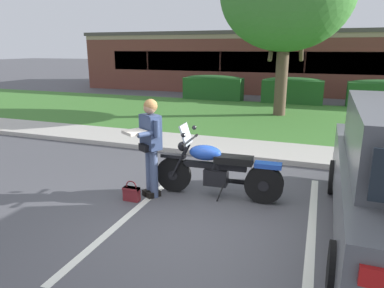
# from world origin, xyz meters

# --- Properties ---
(ground_plane) EXTENTS (140.00, 140.00, 0.00)m
(ground_plane) POSITION_xyz_m (0.00, 0.00, 0.00)
(ground_plane) COLOR #4C4C51
(curb_strip) EXTENTS (60.00, 0.20, 0.12)m
(curb_strip) POSITION_xyz_m (0.00, 3.28, 0.06)
(curb_strip) COLOR #B7B2A8
(curb_strip) RESTS_ON ground
(concrete_walk) EXTENTS (60.00, 1.50, 0.08)m
(concrete_walk) POSITION_xyz_m (0.00, 4.13, 0.04)
(concrete_walk) COLOR #B7B2A8
(concrete_walk) RESTS_ON ground
(grass_lawn) EXTENTS (60.00, 7.29, 0.06)m
(grass_lawn) POSITION_xyz_m (0.00, 8.53, 0.03)
(grass_lawn) COLOR #3D752D
(grass_lawn) RESTS_ON ground
(stall_stripe_0) EXTENTS (0.15, 4.40, 0.01)m
(stall_stripe_0) POSITION_xyz_m (-1.11, 0.20, 0.00)
(stall_stripe_0) COLOR silver
(stall_stripe_0) RESTS_ON ground
(stall_stripe_1) EXTENTS (0.15, 4.40, 0.01)m
(stall_stripe_1) POSITION_xyz_m (1.57, 0.20, 0.00)
(stall_stripe_1) COLOR silver
(stall_stripe_1) RESTS_ON ground
(motorcycle) EXTENTS (2.24, 0.82, 1.26)m
(motorcycle) POSITION_xyz_m (0.04, 1.02, 0.49)
(motorcycle) COLOR black
(motorcycle) RESTS_ON ground
(rider_person) EXTENTS (0.60, 0.67, 1.70)m
(rider_person) POSITION_xyz_m (-1.12, 0.64, 1.01)
(rider_person) COLOR black
(rider_person) RESTS_ON ground
(handbag) EXTENTS (0.28, 0.13, 0.36)m
(handbag) POSITION_xyz_m (-1.35, 0.34, 0.14)
(handbag) COLOR maroon
(handbag) RESTS_ON ground
(hedge_left) EXTENTS (2.91, 0.90, 1.24)m
(hedge_left) POSITION_xyz_m (-3.58, 12.38, 0.65)
(hedge_left) COLOR #235623
(hedge_left) RESTS_ON ground
(hedge_center_left) EXTENTS (2.71, 0.90, 1.24)m
(hedge_center_left) POSITION_xyz_m (0.22, 12.38, 0.65)
(hedge_center_left) COLOR #235623
(hedge_center_left) RESTS_ON ground
(brick_building) EXTENTS (26.93, 8.08, 3.45)m
(brick_building) POSITION_xyz_m (0.53, 19.00, 1.73)
(brick_building) COLOR brown
(brick_building) RESTS_ON ground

